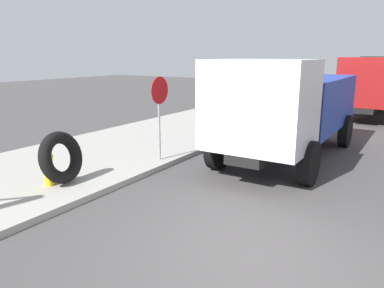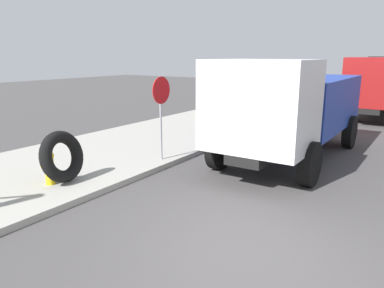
# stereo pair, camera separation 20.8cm
# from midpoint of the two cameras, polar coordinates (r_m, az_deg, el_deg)

# --- Properties ---
(ground_plane) EXTENTS (80.00, 80.00, 0.00)m
(ground_plane) POSITION_cam_midpoint_polar(r_m,az_deg,el_deg) (6.02, 9.70, -17.69)
(ground_plane) COLOR #423F3F
(sidewalk_curb) EXTENTS (36.00, 5.00, 0.15)m
(sidewalk_curb) POSITION_cam_midpoint_polar(r_m,az_deg,el_deg) (10.19, -26.09, -5.19)
(sidewalk_curb) COLOR #99968E
(sidewalk_curb) RESTS_ON ground
(fire_hydrant) EXTENTS (0.25, 0.56, 0.80)m
(fire_hydrant) POSITION_cam_midpoint_polar(r_m,az_deg,el_deg) (9.20, -20.43, -3.27)
(fire_hydrant) COLOR yellow
(fire_hydrant) RESTS_ON sidewalk_curb
(loose_tire) EXTENTS (1.29, 0.70, 1.26)m
(loose_tire) POSITION_cam_midpoint_polar(r_m,az_deg,el_deg) (9.18, -18.71, -1.85)
(loose_tire) COLOR black
(loose_tire) RESTS_ON sidewalk_curb
(stop_sign) EXTENTS (0.76, 0.08, 2.38)m
(stop_sign) POSITION_cam_midpoint_polar(r_m,az_deg,el_deg) (10.49, -4.21, 6.36)
(stop_sign) COLOR gray
(stop_sign) RESTS_ON sidewalk_curb
(dump_truck_blue) EXTENTS (7.01, 2.82, 3.00)m
(dump_truck_blue) POSITION_cam_midpoint_polar(r_m,az_deg,el_deg) (11.53, 15.50, 5.60)
(dump_truck_blue) COLOR #1E3899
(dump_truck_blue) RESTS_ON ground
(dump_truck_red) EXTENTS (7.05, 2.91, 3.00)m
(dump_truck_red) POSITION_cam_midpoint_polar(r_m,az_deg,el_deg) (21.22, 27.48, 7.99)
(dump_truck_red) COLOR red
(dump_truck_red) RESTS_ON ground
(dump_truck_orange) EXTENTS (7.11, 3.07, 3.00)m
(dump_truck_orange) POSITION_cam_midpoint_polar(r_m,az_deg,el_deg) (29.21, 27.27, 9.12)
(dump_truck_orange) COLOR orange
(dump_truck_orange) RESTS_ON ground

